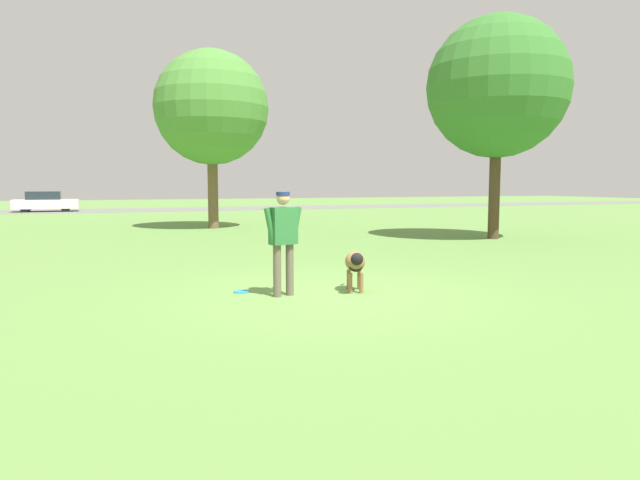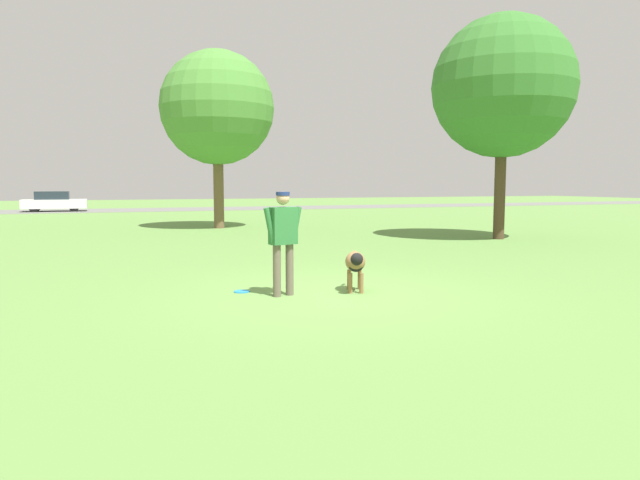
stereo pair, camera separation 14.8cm
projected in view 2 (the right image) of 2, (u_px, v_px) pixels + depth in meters
ground_plane at (330, 295)px, 9.43m from camera, size 120.00×120.00×0.00m
far_road_strip at (160, 210)px, 40.23m from camera, size 120.00×6.00×0.01m
person at (283, 234)px, 9.24m from camera, size 0.70×0.32×1.70m
dog at (355, 263)px, 9.64m from camera, size 0.53×1.00×0.71m
frisbee at (242, 292)px, 9.66m from camera, size 0.27×0.27×0.02m
tree_mid_center at (217, 108)px, 23.07m from camera, size 4.61×4.61×7.19m
tree_near_right at (503, 87)px, 18.45m from camera, size 4.58×4.58×7.25m
parked_car_white at (54, 202)px, 37.47m from camera, size 3.96×1.80×1.33m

